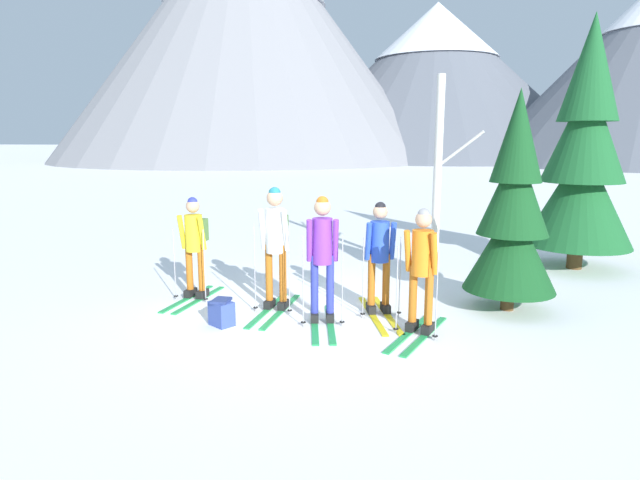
# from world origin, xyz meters

# --- Properties ---
(ground_plane) EXTENTS (400.00, 400.00, 0.00)m
(ground_plane) POSITION_xyz_m (0.00, 0.00, 0.00)
(ground_plane) COLOR white
(skier_in_yellow) EXTENTS (0.61, 1.57, 1.66)m
(skier_in_yellow) POSITION_xyz_m (-2.08, 0.35, 0.93)
(skier_in_yellow) COLOR green
(skier_in_yellow) RESTS_ON ground
(skier_in_white) EXTENTS (0.61, 1.72, 1.87)m
(skier_in_white) POSITION_xyz_m (-0.63, 0.08, 1.07)
(skier_in_white) COLOR green
(skier_in_white) RESTS_ON ground
(skier_in_purple) EXTENTS (0.70, 1.65, 1.80)m
(skier_in_purple) POSITION_xyz_m (0.18, -0.33, 1.03)
(skier_in_purple) COLOR green
(skier_in_purple) RESTS_ON ground
(skier_in_blue) EXTENTS (0.87, 1.76, 1.67)m
(skier_in_blue) POSITION_xyz_m (0.91, 0.24, 0.94)
(skier_in_blue) COLOR yellow
(skier_in_blue) RESTS_ON ground
(skier_in_orange) EXTENTS (0.77, 1.66, 1.69)m
(skier_in_orange) POSITION_xyz_m (1.55, -0.48, 0.92)
(skier_in_orange) COLOR green
(skier_in_orange) RESTS_ON ground
(pine_tree_near) EXTENTS (1.36, 1.36, 3.29)m
(pine_tree_near) POSITION_xyz_m (2.81, 0.84, 1.50)
(pine_tree_near) COLOR #51381E
(pine_tree_near) RESTS_ON ground
(pine_tree_mid) EXTENTS (2.03, 2.03, 4.89)m
(pine_tree_mid) POSITION_xyz_m (4.42, 3.93, 2.24)
(pine_tree_mid) COLOR #51381E
(pine_tree_mid) RESTS_ON ground
(birch_tree_tall) EXTENTS (0.88, 0.76, 3.73)m
(birch_tree_tall) POSITION_xyz_m (1.69, 2.88, 1.90)
(birch_tree_tall) COLOR silver
(birch_tree_tall) RESTS_ON ground
(backpack_on_snow_front) EXTENTS (0.40, 0.37, 0.38)m
(backpack_on_snow_front) POSITION_xyz_m (-1.15, -0.79, 0.19)
(backpack_on_snow_front) COLOR #384C99
(backpack_on_snow_front) RESTS_ON ground
(mountain_ridge_distant) EXTENTS (83.31, 53.79, 29.37)m
(mountain_ridge_distant) POSITION_xyz_m (-6.59, 57.76, 12.61)
(mountain_ridge_distant) COLOR gray
(mountain_ridge_distant) RESTS_ON ground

